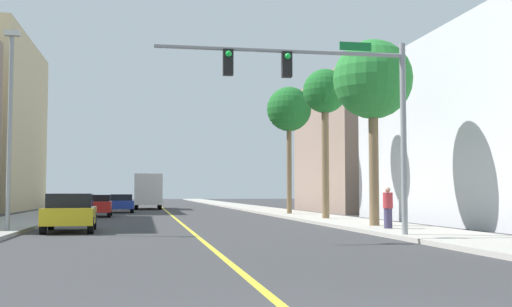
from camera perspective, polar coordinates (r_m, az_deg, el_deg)
name	(u,v)px	position (r m, az deg, el deg)	size (l,w,h in m)	color
ground	(168,213)	(48.12, -7.99, -5.35)	(192.00, 192.00, 0.00)	#38383A
sidewalk_left	(58,212)	(48.48, -17.63, -5.12)	(3.60, 168.00, 0.15)	#9E9B93
sidewalk_right	(273,211)	(49.10, 1.52, -5.26)	(3.60, 168.00, 0.15)	#B2ADA3
lane_marking_center	(168,213)	(48.12, -7.99, -5.35)	(0.16, 144.00, 0.01)	yellow
building_right_far	(397,147)	(51.83, 12.68, 0.62)	(13.50, 14.41, 10.48)	gray
traffic_signal_mast	(333,93)	(20.83, 7.01, 5.48)	(8.38, 0.36, 6.42)	gray
street_lamp	(10,118)	(24.98, -21.50, 3.01)	(0.56, 0.28, 7.45)	gray
palm_near	(373,81)	(27.29, 10.60, 6.48)	(3.38, 3.38, 7.90)	brown
palm_mid	(325,95)	(34.43, 6.30, 5.28)	(2.41, 2.41, 8.12)	brown
palm_far	(289,111)	(41.56, 3.02, 3.93)	(2.95, 2.95, 8.38)	brown
car_yellow	(70,212)	(25.61, -16.58, -5.13)	(2.04, 3.96, 1.50)	gold
car_blue	(121,203)	(48.73, -12.18, -4.43)	(1.97, 3.99, 1.39)	#1E389E
car_red	(98,205)	(40.93, -14.24, -4.58)	(1.83, 4.29, 1.39)	red
delivery_truck	(148,191)	(58.42, -9.79, -3.37)	(2.44, 8.35, 3.16)	red
pedestrian	(388,208)	(24.85, 11.93, -4.87)	(0.38, 0.38, 1.60)	#3F3859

